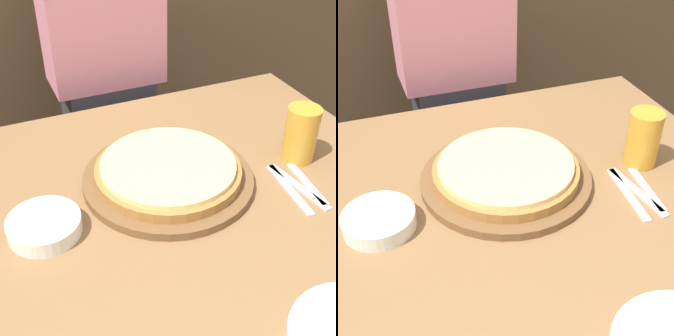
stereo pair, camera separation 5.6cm
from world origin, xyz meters
The scene contains 8 objects.
dining_table centered at (0.00, 0.00, 0.36)m, with size 1.11×1.08×0.73m.
pizza_on_board centered at (-0.01, 0.12, 0.75)m, with size 0.40×0.40×0.06m.
beer_glass centered at (0.32, 0.08, 0.80)m, with size 0.08×0.08×0.14m.
side_bowl centered at (-0.31, 0.07, 0.74)m, with size 0.15×0.15×0.04m.
fork centered at (0.23, -0.02, 0.73)m, with size 0.04×0.19×0.00m.
dinner_knife centered at (0.26, -0.02, 0.73)m, with size 0.04×0.19×0.00m.
spoon centered at (0.28, -0.02, 0.73)m, with size 0.04×0.16×0.00m.
diner_person centered at (0.04, 0.76, 0.66)m, with size 0.37×0.21×1.34m.
Camera 2 is at (-0.31, -0.70, 1.39)m, focal length 50.00 mm.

